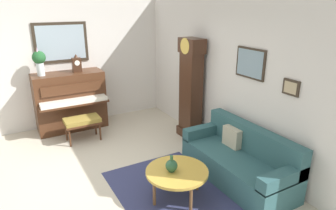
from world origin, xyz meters
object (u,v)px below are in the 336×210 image
couch (239,161)px  flower_vase (39,60)px  green_jug (172,166)px  piano (71,101)px  mantel_clock (77,64)px  piano_bench (82,122)px  coffee_table (177,172)px  grandfather_clock (191,92)px

couch → flower_vase: 4.27m
green_jug → piano: bearing=-168.9°
mantel_clock → piano_bench: bearing=-12.5°
flower_vase → coffee_table: bearing=20.5°
piano_bench → couch: (2.60, 1.78, -0.09)m
flower_vase → green_jug: (3.26, 1.15, -1.04)m
piano_bench → mantel_clock: 1.27m
coffee_table → grandfather_clock: bearing=141.5°
piano → piano_bench: size_ratio=2.06×
grandfather_clock → coffee_table: 2.17m
piano → green_jug: (3.26, 0.64, -0.11)m
couch → coffee_table: couch is taller
coffee_table → green_jug: 0.14m
couch → mantel_clock: (-3.35, -1.61, 1.11)m
couch → flower_vase: size_ratio=3.28×
piano_bench → coffee_table: (2.54, 0.68, 0.00)m
piano_bench → coffee_table: 2.62m
grandfather_clock → flower_vase: size_ratio=3.50×
couch → flower_vase: flower_vase is taller
grandfather_clock → green_jug: 2.18m
mantel_clock → flower_vase: bearing=-90.0°
mantel_clock → grandfather_clock: bearing=48.1°
piano_bench → green_jug: 2.59m
piano_bench → mantel_clock: (-0.74, 0.16, 1.02)m
flower_vase → green_jug: flower_vase is taller
piano_bench → grandfather_clock: grandfather_clock is taller
grandfather_clock → coffee_table: (1.65, -1.31, -0.56)m
coffee_table → green_jug: green_jug is taller
coffee_table → flower_vase: size_ratio=1.52×
mantel_clock → green_jug: (3.26, 0.43, -0.90)m
grandfather_clock → green_jug: bearing=-40.4°
piano_bench → mantel_clock: bearing=167.5°
piano → flower_vase: bearing=-89.7°
coffee_table → flower_vase: flower_vase is taller
coffee_table → couch: bearing=86.5°
coffee_table → mantel_clock: 3.47m
coffee_table → flower_vase: bearing=-159.5°
mantel_clock → flower_vase: size_ratio=0.66×
coffee_table → green_jug: bearing=-105.9°
couch → piano_bench: bearing=-145.7°
piano → grandfather_clock: size_ratio=0.71×
flower_vase → green_jug: bearing=19.5°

